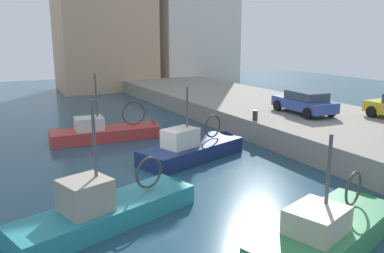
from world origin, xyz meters
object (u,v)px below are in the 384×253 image
fishing_boat_green (332,241)px  parked_car_blue (304,102)px  mooring_bollard_mid (255,115)px  fishing_boat_teal (117,216)px  fishing_boat_red (112,137)px  fishing_boat_navy (197,155)px

fishing_boat_green → parked_car_blue: 13.40m
parked_car_blue → mooring_bollard_mid: bearing=-177.8°
fishing_boat_teal → parked_car_blue: fishing_boat_teal is taller
fishing_boat_red → fishing_boat_navy: size_ratio=1.07×
fishing_boat_green → parked_car_blue: size_ratio=1.54×
fishing_boat_red → fishing_boat_green: (2.07, -14.37, -0.01)m
fishing_boat_teal → fishing_boat_red: (2.88, 10.05, -0.03)m
parked_car_blue → fishing_boat_green: bearing=-129.4°
fishing_boat_navy → fishing_boat_green: fishing_boat_navy is taller
fishing_boat_teal → fishing_boat_green: (4.94, -4.32, -0.04)m
fishing_boat_teal → fishing_boat_green: fishing_boat_teal is taller
fishing_boat_green → fishing_boat_red: bearing=98.2°
fishing_boat_red → fishing_boat_green: bearing=-81.8°
fishing_boat_green → mooring_bollard_mid: (4.76, 10.12, 1.37)m
fishing_boat_red → mooring_bollard_mid: (6.83, -4.25, 1.37)m
mooring_bollard_mid → parked_car_blue: bearing=2.2°
fishing_boat_red → parked_car_blue: bearing=-21.4°
fishing_boat_red → fishing_boat_teal: bearing=-106.0°
fishing_boat_navy → mooring_bollard_mid: size_ratio=11.73×
fishing_boat_navy → fishing_boat_red: bearing=116.1°
parked_car_blue → fishing_boat_teal: bearing=-156.1°
fishing_boat_red → parked_car_blue: size_ratio=1.63×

